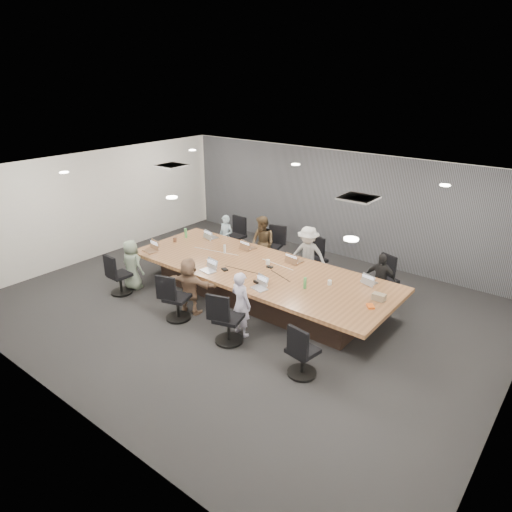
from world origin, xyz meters
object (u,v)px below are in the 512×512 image
Objects in this scene: chair_3 at (386,284)px; chair_6 at (229,322)px; chair_2 at (315,263)px; person_5 at (190,286)px; laptop_1 at (249,248)px; person_2 at (308,256)px; laptop_5 at (208,271)px; stapler at (256,282)px; mug_brown at (175,239)px; person_1 at (263,244)px; laptop_4 at (150,251)px; laptop_6 at (259,288)px; chair_7 at (303,355)px; snack_packet at (370,306)px; canvas_bag at (379,297)px; person_3 at (380,280)px; bottle_clear at (225,249)px; person_4 at (132,265)px; laptop_3 at (369,282)px; bottle_green_left at (186,233)px; chair_0 at (235,239)px; laptop_2 at (295,261)px; chair_1 at (271,249)px; person_6 at (241,304)px; chair_4 at (120,278)px; bottle_green_right at (305,283)px; laptop_0 at (211,237)px; person_0 at (226,237)px; chair_5 at (177,301)px; conference_table at (259,282)px.

chair_3 is 3.74m from chair_6.
chair_2 is 0.65× the size of person_5.
person_2 is (1.32, 0.55, -0.05)m from laptop_1.
laptop_5 is at bearing 104.79° from laptop_1.
stapler reaches higher than laptop_1.
chair_2 is 7.01× the size of mug_brown.
laptop_4 is (-1.67, -2.15, 0.06)m from person_1.
laptop_5 is 1.37m from laptop_6.
chair_7 is 6.80× the size of mug_brown.
canvas_bag is at bearing 90.00° from snack_packet.
bottle_clear is at bearing -167.43° from person_3.
canvas_bag is (5.26, 1.55, 0.22)m from person_4.
laptop_3 is at bearing 107.80° from chair_3.
chair_6 is 3.49× the size of bottle_green_left.
person_5 reaches higher than stapler.
person_1 reaches higher than chair_6.
bottle_clear reaches higher than chair_0.
person_1 is 3.88× the size of laptop_2.
chair_3 is (3.11, 0.00, -0.06)m from chair_1.
person_3 is 3.98m from person_5.
laptop_6 is (-1.60, 0.90, 0.37)m from chair_7.
person_6 reaches higher than chair_3.
person_5 is (-2.97, 0.35, 0.22)m from chair_7.
person_2 is 2.16m from laptop_6.
chair_4 is 3.92m from laptop_2.
chair_0 is at bearing -79.32° from person_5.
person_6 is 1.33m from bottle_green_right.
laptop_0 is (-2.54, -0.90, 0.36)m from chair_2.
laptop_6 is at bearing 107.80° from chair_1.
laptop_3 is 5.04m from laptop_4.
chair_4 is 2.09× the size of laptop_2.
chair_0 is 0.73× the size of person_4.
person_2 is at bearing -142.88° from person_4.
laptop_2 is at bearing 20.89° from bottle_clear.
person_0 is 3.43× the size of laptop_4.
laptop_1 is at bearing -176.27° from person_3.
person_2 reaches higher than bottle_green_right.
person_6 is (-1.60, 0.35, 0.26)m from chair_7.
chair_7 is 2.12m from stapler.
person_2 reaches higher than snack_packet.
laptop_3 is at bearing -11.18° from person_0.
person_2 is 3.19m from bottle_green_left.
chair_2 is at bearing -147.86° from laptop_0.
chair_2 is 2.28× the size of laptop_4.
mug_brown is at bearing 30.39° from chair_1.
chair_5 is at bearing -171.17° from chair_7.
bottle_green_right reaches higher than chair_5.
conference_table is 1.44m from person_2.
chair_0 is at bearing 149.51° from stapler.
person_6 reaches higher than laptop_0.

